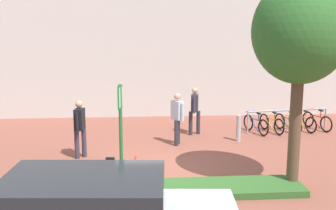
{
  "coord_description": "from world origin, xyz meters",
  "views": [
    {
      "loc": [
        -0.69,
        -10.4,
        3.65
      ],
      "look_at": [
        0.24,
        1.97,
        1.4
      ],
      "focal_mm": 42.75,
      "sensor_mm": 36.0,
      "label": 1
    }
  ],
  "objects_px": {
    "bollard_steel": "(239,128)",
    "person_suited_dark": "(80,125)",
    "bike_at_sign": "(119,179)",
    "person_suited_navy": "(195,108)",
    "tree_sidewalk": "(300,33)",
    "bike_rack_cluster": "(287,122)",
    "person_shirt_white": "(177,115)",
    "parking_sign_post": "(121,124)"
  },
  "relations": [
    {
      "from": "bike_at_sign",
      "to": "bike_rack_cluster",
      "type": "xyz_separation_m",
      "value": [
        6.02,
        5.44,
        -0.0
      ]
    },
    {
      "from": "parking_sign_post",
      "to": "bike_at_sign",
      "type": "distance_m",
      "value": 1.31
    },
    {
      "from": "bollard_steel",
      "to": "person_suited_dark",
      "type": "distance_m",
      "value": 5.33
    },
    {
      "from": "parking_sign_post",
      "to": "person_suited_navy",
      "type": "distance_m",
      "value": 5.87
    },
    {
      "from": "parking_sign_post",
      "to": "person_shirt_white",
      "type": "bearing_deg",
      "value": 67.51
    },
    {
      "from": "bollard_steel",
      "to": "person_suited_dark",
      "type": "bearing_deg",
      "value": -164.14
    },
    {
      "from": "person_suited_navy",
      "to": "person_shirt_white",
      "type": "xyz_separation_m",
      "value": [
        -0.75,
        -1.29,
        0.0
      ]
    },
    {
      "from": "person_suited_navy",
      "to": "person_shirt_white",
      "type": "height_order",
      "value": "same"
    },
    {
      "from": "bike_rack_cluster",
      "to": "person_suited_navy",
      "type": "distance_m",
      "value": 3.59
    },
    {
      "from": "person_suited_dark",
      "to": "bike_rack_cluster",
      "type": "bearing_deg",
      "value": 20.22
    },
    {
      "from": "tree_sidewalk",
      "to": "bike_at_sign",
      "type": "bearing_deg",
      "value": -178.3
    },
    {
      "from": "parking_sign_post",
      "to": "person_suited_navy",
      "type": "xyz_separation_m",
      "value": [
        2.42,
        5.31,
        -0.67
      ]
    },
    {
      "from": "bike_at_sign",
      "to": "person_shirt_white",
      "type": "xyz_separation_m",
      "value": [
        1.74,
        3.95,
        0.63
      ]
    },
    {
      "from": "person_suited_dark",
      "to": "bike_at_sign",
      "type": "bearing_deg",
      "value": -65.78
    },
    {
      "from": "parking_sign_post",
      "to": "person_shirt_white",
      "type": "xyz_separation_m",
      "value": [
        1.66,
        4.02,
        -0.67
      ]
    },
    {
      "from": "bike_at_sign",
      "to": "person_suited_navy",
      "type": "bearing_deg",
      "value": 64.58
    },
    {
      "from": "bollard_steel",
      "to": "person_suited_dark",
      "type": "relative_size",
      "value": 0.52
    },
    {
      "from": "bike_rack_cluster",
      "to": "person_suited_dark",
      "type": "xyz_separation_m",
      "value": [
        -7.26,
        -2.67,
        0.64
      ]
    },
    {
      "from": "tree_sidewalk",
      "to": "bollard_steel",
      "type": "xyz_separation_m",
      "value": [
        -0.28,
        4.1,
        -3.2
      ]
    },
    {
      "from": "tree_sidewalk",
      "to": "bollard_steel",
      "type": "height_order",
      "value": "tree_sidewalk"
    },
    {
      "from": "tree_sidewalk",
      "to": "bike_rack_cluster",
      "type": "distance_m",
      "value": 6.54
    },
    {
      "from": "tree_sidewalk",
      "to": "person_shirt_white",
      "type": "xyz_separation_m",
      "value": [
        -2.4,
        3.83,
        -2.66
      ]
    },
    {
      "from": "tree_sidewalk",
      "to": "bollard_steel",
      "type": "distance_m",
      "value": 5.2
    },
    {
      "from": "bollard_steel",
      "to": "bike_rack_cluster",
      "type": "bearing_deg",
      "value": 29.56
    },
    {
      "from": "parking_sign_post",
      "to": "bollard_steel",
      "type": "xyz_separation_m",
      "value": [
        3.78,
        4.29,
        -1.2
      ]
    },
    {
      "from": "person_suited_dark",
      "to": "parking_sign_post",
      "type": "bearing_deg",
      "value": -65.09
    },
    {
      "from": "bike_rack_cluster",
      "to": "person_suited_dark",
      "type": "distance_m",
      "value": 7.76
    },
    {
      "from": "tree_sidewalk",
      "to": "person_suited_navy",
      "type": "relative_size",
      "value": 2.85
    },
    {
      "from": "bike_at_sign",
      "to": "person_shirt_white",
      "type": "relative_size",
      "value": 0.98
    },
    {
      "from": "bike_at_sign",
      "to": "parking_sign_post",
      "type": "bearing_deg",
      "value": -43.61
    },
    {
      "from": "parking_sign_post",
      "to": "person_suited_dark",
      "type": "xyz_separation_m",
      "value": [
        -1.32,
        2.84,
        -0.67
      ]
    },
    {
      "from": "tree_sidewalk",
      "to": "bike_at_sign",
      "type": "height_order",
      "value": "tree_sidewalk"
    },
    {
      "from": "tree_sidewalk",
      "to": "person_suited_navy",
      "type": "bearing_deg",
      "value": 107.83
    },
    {
      "from": "parking_sign_post",
      "to": "person_shirt_white",
      "type": "height_order",
      "value": "parking_sign_post"
    },
    {
      "from": "bike_at_sign",
      "to": "bike_rack_cluster",
      "type": "distance_m",
      "value": 8.11
    },
    {
      "from": "bike_at_sign",
      "to": "bike_rack_cluster",
      "type": "relative_size",
      "value": 0.53
    },
    {
      "from": "bollard_steel",
      "to": "tree_sidewalk",
      "type": "bearing_deg",
      "value": -86.09
    },
    {
      "from": "bike_at_sign",
      "to": "bollard_steel",
      "type": "height_order",
      "value": "bollard_steel"
    },
    {
      "from": "bike_at_sign",
      "to": "person_suited_dark",
      "type": "height_order",
      "value": "person_suited_dark"
    },
    {
      "from": "person_suited_dark",
      "to": "person_shirt_white",
      "type": "bearing_deg",
      "value": 21.65
    },
    {
      "from": "person_suited_dark",
      "to": "tree_sidewalk",
      "type": "bearing_deg",
      "value": -26.18
    },
    {
      "from": "tree_sidewalk",
      "to": "person_suited_dark",
      "type": "relative_size",
      "value": 2.85
    }
  ]
}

